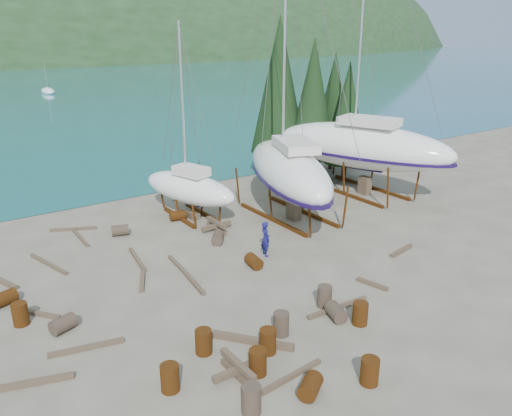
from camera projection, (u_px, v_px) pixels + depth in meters
ground at (272, 286)px, 21.39m from camera, size 600.00×600.00×0.00m
far_house_right at (29, 53)px, 183.40m from camera, size 6.60×5.60×5.60m
cypress_near_right at (313, 99)px, 35.50m from camera, size 3.60×3.60×10.00m
cypress_mid_right at (347, 113)px, 35.05m from camera, size 3.06×3.06×8.50m
cypress_back_left at (279, 85)px, 35.94m from camera, size 4.14×4.14×11.50m
cypress_far_right at (334, 103)px, 38.08m from camera, size 3.24×3.24×9.00m
moored_boat_mid at (48, 91)px, 88.46m from camera, size 2.00×5.00×6.05m
large_sailboat_near at (289, 169)px, 28.49m from camera, size 7.31×11.77×17.89m
large_sailboat_far at (361, 145)px, 32.99m from camera, size 7.79×12.93×19.69m
small_sailboat_shore at (189, 188)px, 28.85m from camera, size 4.01×7.12×10.87m
worker at (265, 239)px, 24.06m from camera, size 0.54×0.71×1.74m
drum_0 at (170, 378)px, 15.03m from camera, size 0.58×0.58×0.88m
drum_1 at (336, 312)px, 18.84m from camera, size 0.81×1.01×0.58m
drum_2 at (5, 298)px, 19.83m from camera, size 1.02×0.84×0.58m
drum_3 at (370, 371)px, 15.33m from camera, size 0.58×0.58×0.88m
drum_4 at (178, 215)px, 28.79m from camera, size 0.98×0.75×0.58m
drum_5 at (281, 324)px, 17.81m from camera, size 0.58×0.58×0.88m
drum_6 at (254, 261)px, 23.02m from camera, size 0.69×0.95×0.58m
drum_7 at (360, 314)px, 18.47m from camera, size 0.58×0.58×0.88m
drum_8 at (20, 314)px, 18.44m from camera, size 0.58×0.58×0.88m
drum_9 at (120, 230)px, 26.64m from camera, size 1.01×0.81×0.58m
drum_10 at (268, 341)px, 16.82m from camera, size 0.58×0.58×0.88m
drum_11 at (218, 238)px, 25.66m from camera, size 1.00×1.05×0.58m
drum_12 at (310, 386)px, 14.89m from camera, size 1.05×0.96×0.58m
drum_13 at (258, 362)px, 15.75m from camera, size 0.58×0.58×0.88m
drum_14 at (204, 342)px, 16.79m from camera, size 0.58×0.58×0.88m
drum_15 at (63, 324)px, 18.08m from camera, size 1.02×0.84×0.58m
drum_16 at (251, 399)px, 14.15m from camera, size 0.58×0.58×0.88m
drum_17 at (325, 296)px, 19.66m from camera, size 0.58×0.58×0.88m
timber_0 at (80, 238)px, 26.26m from camera, size 0.18×2.66×0.14m
timber_1 at (401, 251)px, 24.63m from camera, size 1.79×0.48×0.19m
timber_2 at (3, 282)px, 21.57m from camera, size 0.90×1.96×0.19m
timber_3 at (292, 376)px, 15.67m from camera, size 2.49×0.32×0.15m
timber_4 at (195, 284)px, 21.40m from camera, size 0.40×2.01×0.17m
timber_5 at (338, 307)px, 19.57m from camera, size 2.91×0.36×0.16m
timber_6 at (186, 196)px, 32.90m from camera, size 2.07×0.74×0.19m
timber_7 at (372, 284)px, 21.38m from camera, size 0.52×1.45×0.17m
timber_8 at (142, 281)px, 21.61m from camera, size 0.90×1.66×0.19m
timber_9 at (73, 229)px, 27.38m from camera, size 2.30×1.17×0.15m
timber_10 at (137, 259)px, 23.73m from camera, size 0.53×2.67×0.16m
timber_11 at (180, 267)px, 22.91m from camera, size 0.38×2.72×0.15m
timber_12 at (86, 348)px, 17.07m from camera, size 2.48×0.73×0.17m
timber_14 at (28, 384)px, 15.31m from camera, size 2.64×0.99×0.18m
timber_15 at (48, 264)px, 23.26m from camera, size 0.98×3.04×0.15m
timber_16 at (252, 341)px, 17.40m from camera, size 2.03×2.49×0.23m
timber_17 at (36, 313)px, 19.16m from camera, size 1.44×1.80×0.16m
timber_pile_fore at (238, 370)px, 15.62m from camera, size 1.80×1.80×0.60m
timber_pile_aft at (216, 226)px, 27.22m from camera, size 1.80×1.80×0.60m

